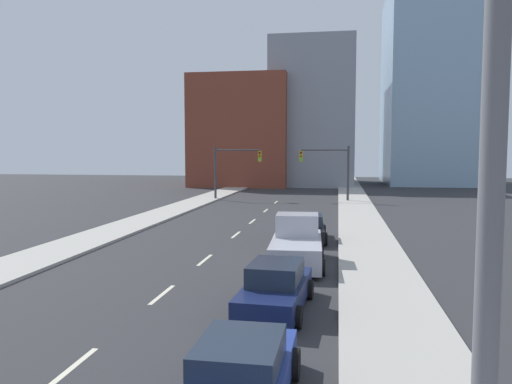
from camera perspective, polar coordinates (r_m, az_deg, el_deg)
sidewalk_left at (r=54.42m, az=-5.40°, el=-0.62°), size 3.19×102.34×0.15m
sidewalk_right at (r=52.66m, az=11.13°, el=-0.86°), size 3.19×102.34×0.15m
lane_stripe_at_9m at (r=13.02m, az=-20.39°, el=-18.38°), size 0.16×2.40×0.01m
lane_stripe_at_15m at (r=18.26m, az=-10.67°, el=-11.43°), size 0.16×2.40×0.01m
lane_stripe_at_21m at (r=23.54m, az=-5.87°, el=-7.73°), size 0.16×2.40×0.01m
lane_stripe_at_28m at (r=30.40m, az=-2.31°, el=-4.90°), size 0.16×2.40×0.01m
lane_stripe_at_34m at (r=36.12m, az=-0.42°, el=-3.37°), size 0.16×2.40×0.01m
lane_stripe_at_41m at (r=42.76m, az=1.12°, el=-2.12°), size 0.16×2.40×0.01m
lane_stripe_at_48m at (r=49.83m, az=2.30°, el=-1.17°), size 0.16×2.40×0.01m
building_brick_left at (r=76.29m, az=-1.27°, el=6.82°), size 14.00×16.00×15.89m
building_office_center at (r=79.22m, az=6.66°, el=8.60°), size 12.00×20.00×21.12m
building_glass_right at (r=84.67m, az=19.08°, el=11.11°), size 13.00×20.00×29.92m
traffic_signal_left at (r=52.04m, az=-3.03°, el=3.16°), size 5.02×0.35×5.60m
traffic_signal_right at (r=50.84m, az=8.75°, el=3.08°), size 5.02×0.35×5.60m
utility_pole_right_near at (r=6.91m, az=25.46°, el=4.11°), size 1.60×0.32×9.80m
sedan_blue at (r=10.35m, az=-1.87°, el=-20.41°), size 2.11×4.75×1.41m
sedan_navy at (r=16.12m, az=2.26°, el=-10.96°), size 2.26×4.81×1.54m
pickup_truck_silver at (r=22.35m, az=4.67°, el=-6.06°), size 2.63×5.57×2.20m
sedan_black at (r=28.45m, az=6.02°, el=-4.19°), size 2.21×4.63×1.48m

